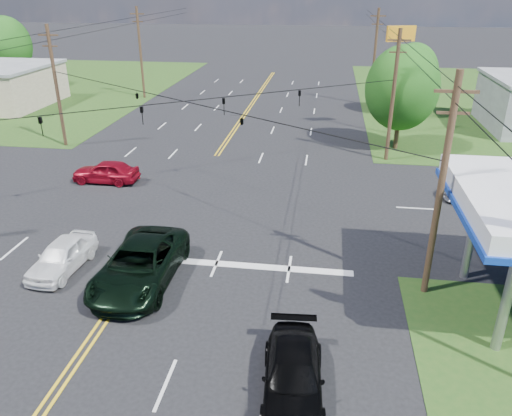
% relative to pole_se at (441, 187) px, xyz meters
% --- Properties ---
extents(ground, '(280.00, 280.00, 0.00)m').
position_rel_pole_se_xyz_m(ground, '(-13.00, 9.00, -4.92)').
color(ground, black).
rests_on(ground, ground).
extents(stop_bar, '(10.00, 0.50, 0.02)m').
position_rel_pole_se_xyz_m(stop_bar, '(-8.00, 1.00, -4.92)').
color(stop_bar, silver).
rests_on(stop_bar, ground).
extents(pole_se, '(1.60, 0.28, 9.50)m').
position_rel_pole_se_xyz_m(pole_se, '(0.00, 0.00, 0.00)').
color(pole_se, '#3B2D19').
rests_on(pole_se, ground).
extents(pole_nw, '(1.60, 0.28, 9.50)m').
position_rel_pole_se_xyz_m(pole_nw, '(-26.00, 18.00, 0.00)').
color(pole_nw, '#3B2D19').
rests_on(pole_nw, ground).
extents(pole_ne, '(1.60, 0.28, 9.50)m').
position_rel_pole_se_xyz_m(pole_ne, '(0.00, 18.00, 0.00)').
color(pole_ne, '#3B2D19').
rests_on(pole_ne, ground).
extents(pole_left_far, '(1.60, 0.28, 10.00)m').
position_rel_pole_se_xyz_m(pole_left_far, '(-26.00, 37.00, 0.25)').
color(pole_left_far, '#3B2D19').
rests_on(pole_left_far, ground).
extents(pole_right_far, '(1.60, 0.28, 10.00)m').
position_rel_pole_se_xyz_m(pole_right_far, '(0.00, 37.00, 0.25)').
color(pole_right_far, '#3B2D19').
rests_on(pole_right_far, ground).
extents(span_wire_signals, '(26.00, 18.00, 1.13)m').
position_rel_pole_se_xyz_m(span_wire_signals, '(-13.00, 9.00, 1.08)').
color(span_wire_signals, black).
rests_on(span_wire_signals, ground).
extents(power_lines, '(26.04, 100.00, 0.64)m').
position_rel_pole_se_xyz_m(power_lines, '(-13.00, 7.00, 3.68)').
color(power_lines, black).
rests_on(power_lines, ground).
extents(tree_right_a, '(5.70, 5.70, 8.18)m').
position_rel_pole_se_xyz_m(tree_right_a, '(1.00, 21.00, -0.05)').
color(tree_right_a, '#3B2D19').
rests_on(tree_right_a, ground).
extents(tree_right_b, '(4.94, 4.94, 7.09)m').
position_rel_pole_se_xyz_m(tree_right_b, '(3.50, 33.00, -0.70)').
color(tree_right_b, '#3B2D19').
rests_on(tree_right_b, ground).
extents(tree_far_l, '(6.08, 6.08, 8.72)m').
position_rel_pole_se_xyz_m(tree_far_l, '(-45.00, 41.00, 0.28)').
color(tree_far_l, '#3B2D19').
rests_on(tree_far_l, ground).
extents(pickup_dkgreen, '(3.06, 6.58, 1.82)m').
position_rel_pole_se_xyz_m(pickup_dkgreen, '(-12.50, -1.04, -4.00)').
color(pickup_dkgreen, black).
rests_on(pickup_dkgreen, ground).
extents(suv_black, '(2.32, 5.00, 1.41)m').
position_rel_pole_se_xyz_m(suv_black, '(-5.25, -6.71, -4.21)').
color(suv_black, black).
rests_on(suv_black, ground).
extents(pickup_white, '(2.00, 4.36, 1.45)m').
position_rel_pole_se_xyz_m(pickup_white, '(-16.50, -0.52, -4.19)').
color(pickup_white, white).
rests_on(pickup_white, ground).
extents(sedan_red, '(4.41, 1.79, 1.50)m').
position_rel_pole_se_xyz_m(sedan_red, '(-19.16, 10.51, -4.16)').
color(sedan_red, maroon).
rests_on(sedan_red, ground).
extents(sedan_far, '(5.72, 2.59, 1.63)m').
position_rel_pole_se_xyz_m(sedan_far, '(5.53, 10.78, -4.10)').
color(sedan_far, silver).
rests_on(sedan_far, ground).
extents(polesign_ne, '(2.44, 1.07, 9.12)m').
position_rel_pole_se_xyz_m(polesign_ne, '(1.01, 25.47, 2.32)').
color(polesign_ne, '#A5A5AA').
rests_on(polesign_ne, ground).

